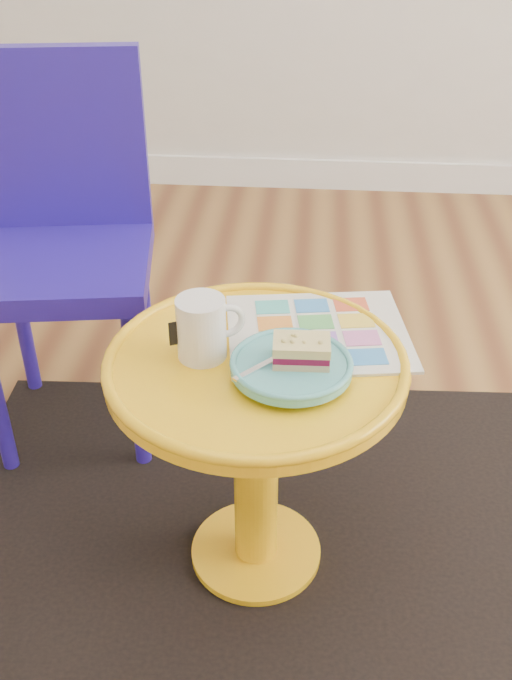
# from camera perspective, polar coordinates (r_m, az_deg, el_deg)

# --- Properties ---
(floor) EXTENTS (4.00, 4.00, 0.00)m
(floor) POSITION_cam_1_polar(r_m,az_deg,el_deg) (1.55, 12.74, -18.09)
(floor) COLOR brown
(floor) RESTS_ON ground
(room_walls) EXTENTS (4.00, 4.00, 4.00)m
(room_walls) POSITION_cam_1_polar(r_m,az_deg,el_deg) (2.38, -14.33, 3.89)
(room_walls) COLOR silver
(room_walls) RESTS_ON ground
(rug) EXTENTS (1.34, 1.15, 0.01)m
(rug) POSITION_cam_1_polar(r_m,az_deg,el_deg) (1.57, -0.00, -15.82)
(rug) COLOR black
(rug) RESTS_ON ground
(side_table) EXTENTS (0.50, 0.50, 0.48)m
(side_table) POSITION_cam_1_polar(r_m,az_deg,el_deg) (1.33, 0.00, -6.27)
(side_table) COLOR yellow
(side_table) RESTS_ON ground
(chair) EXTENTS (0.42, 0.42, 0.85)m
(chair) POSITION_cam_1_polar(r_m,az_deg,el_deg) (1.71, -14.35, 8.08)
(chair) COLOR #27179A
(chair) RESTS_ON ground
(newspaper) EXTENTS (0.34, 0.30, 0.01)m
(newspaper) POSITION_cam_1_polar(r_m,az_deg,el_deg) (1.32, 4.67, 0.59)
(newspaper) COLOR silver
(newspaper) RESTS_ON side_table
(mug) EXTENTS (0.11, 0.08, 0.11)m
(mug) POSITION_cam_1_polar(r_m,az_deg,el_deg) (1.23, -4.04, 1.03)
(mug) COLOR white
(mug) RESTS_ON side_table
(plate) EXTENTS (0.19, 0.19, 0.02)m
(plate) POSITION_cam_1_polar(r_m,az_deg,el_deg) (1.20, 2.67, -2.02)
(plate) COLOR #53AEB1
(plate) RESTS_ON newspaper
(cake_slice) EXTENTS (0.09, 0.06, 0.04)m
(cake_slice) POSITION_cam_1_polar(r_m,az_deg,el_deg) (1.19, 3.44, -0.81)
(cake_slice) COLOR #D3BC8C
(cake_slice) RESTS_ON plate
(fork) EXTENTS (0.11, 0.11, 0.00)m
(fork) POSITION_cam_1_polar(r_m,az_deg,el_deg) (1.20, 1.21, -1.56)
(fork) COLOR silver
(fork) RESTS_ON plate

